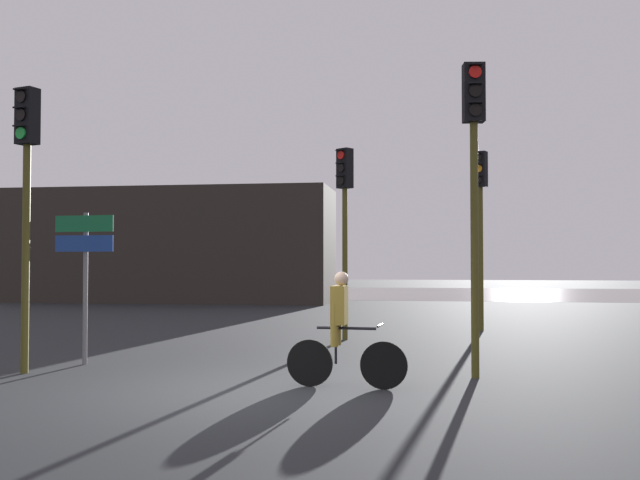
% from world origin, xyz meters
% --- Properties ---
extents(ground_plane, '(120.00, 120.00, 0.00)m').
position_xyz_m(ground_plane, '(0.00, 0.00, 0.00)').
color(ground_plane, black).
extents(water_strip, '(80.00, 16.00, 0.01)m').
position_xyz_m(water_strip, '(0.00, 30.71, 0.00)').
color(water_strip, gray).
rests_on(water_strip, ground).
extents(distant_building, '(14.30, 4.00, 4.93)m').
position_xyz_m(distant_building, '(-8.56, 20.71, 2.46)').
color(distant_building, '#2D2823').
rests_on(distant_building, ground).
extents(traffic_light_near_right, '(0.35, 0.37, 4.79)m').
position_xyz_m(traffic_light_near_right, '(3.38, 1.67, 3.31)').
color(traffic_light_near_right, '#4C4719').
rests_on(traffic_light_near_right, ground).
extents(traffic_light_far_right, '(0.39, 0.41, 4.57)m').
position_xyz_m(traffic_light_far_right, '(4.02, 9.17, 3.17)').
color(traffic_light_far_right, '#4C4719').
rests_on(traffic_light_far_right, ground).
extents(traffic_light_near_left, '(0.37, 0.39, 4.52)m').
position_xyz_m(traffic_light_near_left, '(-3.63, 1.08, 3.14)').
color(traffic_light_near_left, '#4C4719').
rests_on(traffic_light_near_left, ground).
extents(traffic_light_center, '(0.40, 0.42, 4.32)m').
position_xyz_m(traffic_light_center, '(0.83, 6.58, 3.01)').
color(traffic_light_center, '#4C4719').
rests_on(traffic_light_center, ground).
extents(direction_sign_post, '(1.10, 0.16, 2.60)m').
position_xyz_m(direction_sign_post, '(-3.15, 2.10, 1.79)').
color(direction_sign_post, slate).
rests_on(direction_sign_post, ground).
extents(cyclist, '(1.71, 0.46, 1.62)m').
position_xyz_m(cyclist, '(1.47, 0.54, 0.82)').
color(cyclist, black).
rests_on(cyclist, ground).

